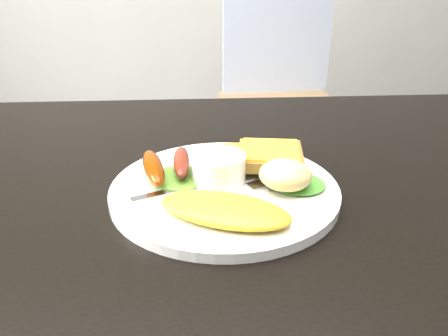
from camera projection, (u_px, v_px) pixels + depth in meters
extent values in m
cube|color=black|center=(260.00, 195.00, 0.60)|extent=(1.20, 0.80, 0.04)
cube|color=tan|center=(283.00, 111.00, 1.84)|extent=(0.52, 0.52, 0.06)
imported|color=navy|center=(218.00, 27.00, 1.28)|extent=(0.71, 0.60, 1.69)
cylinder|color=white|center=(225.00, 190.00, 0.55)|extent=(0.29, 0.29, 0.01)
ellipsoid|color=#4B872E|center=(179.00, 177.00, 0.56)|extent=(0.10, 0.09, 0.01)
ellipsoid|color=#2E871F|center=(296.00, 183.00, 0.55)|extent=(0.09, 0.09, 0.01)
ellipsoid|color=gold|center=(225.00, 210.00, 0.48)|extent=(0.17, 0.12, 0.02)
ellipsoid|color=#712E00|center=(153.00, 167.00, 0.55)|extent=(0.05, 0.10, 0.02)
ellipsoid|color=maroon|center=(181.00, 162.00, 0.57)|extent=(0.02, 0.09, 0.02)
cylinder|color=white|center=(219.00, 170.00, 0.55)|extent=(0.09, 0.09, 0.04)
cube|color=brown|center=(247.00, 158.00, 0.61)|extent=(0.08, 0.08, 0.01)
cube|color=olive|center=(270.00, 156.00, 0.59)|extent=(0.10, 0.10, 0.01)
ellipsoid|color=#F5ECA4|center=(285.00, 175.00, 0.53)|extent=(0.08, 0.08, 0.03)
cube|color=#ADAFB7|center=(189.00, 188.00, 0.54)|extent=(0.14, 0.07, 0.00)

